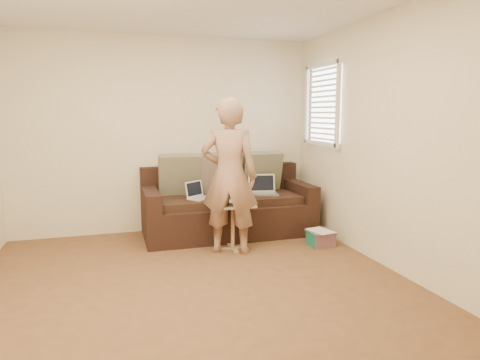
{
  "coord_description": "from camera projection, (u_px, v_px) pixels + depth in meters",
  "views": [
    {
      "loc": [
        -0.72,
        -3.55,
        1.58
      ],
      "look_at": [
        0.8,
        1.4,
        0.78
      ],
      "focal_mm": 32.01,
      "sensor_mm": 36.0,
      "label": 1
    }
  ],
  "objects": [
    {
      "name": "sofa",
      "position": [
        228.0,
        203.0,
        5.63
      ],
      "size": [
        2.2,
        0.95,
        0.85
      ],
      "primitive_type": null,
      "color": "black",
      "rests_on": "ground"
    },
    {
      "name": "wall_back",
      "position": [
        164.0,
        135.0,
        5.73
      ],
      "size": [
        4.0,
        0.0,
        4.0
      ],
      "primitive_type": "plane",
      "rotation": [
        1.57,
        0.0,
        0.0
      ],
      "color": "beige",
      "rests_on": "ground"
    },
    {
      "name": "window_blinds",
      "position": [
        323.0,
        105.0,
        5.53
      ],
      "size": [
        0.12,
        0.88,
        1.08
      ],
      "primitive_type": null,
      "color": "white",
      "rests_on": "wall_right"
    },
    {
      "name": "paper_on_table",
      "position": [
        239.0,
        202.0,
        5.09
      ],
      "size": [
        0.25,
        0.33,
        0.0
      ],
      "primitive_type": null,
      "rotation": [
        0.0,
        0.0,
        -0.14
      ],
      "color": "white",
      "rests_on": "side_table"
    },
    {
      "name": "floor",
      "position": [
        200.0,
        293.0,
        3.8
      ],
      "size": [
        4.5,
        4.5,
        0.0
      ],
      "primitive_type": "plane",
      "color": "brown",
      "rests_on": "ground"
    },
    {
      "name": "wall_right",
      "position": [
        399.0,
        143.0,
        4.18
      ],
      "size": [
        0.0,
        4.5,
        4.5
      ],
      "primitive_type": "plane",
      "rotation": [
        1.57,
        0.0,
        -1.57
      ],
      "color": "beige",
      "rests_on": "ground"
    },
    {
      "name": "wall_front",
      "position": [
        328.0,
        196.0,
        1.48
      ],
      "size": [
        4.0,
        0.0,
        4.0
      ],
      "primitive_type": "plane",
      "rotation": [
        -1.57,
        0.0,
        0.0
      ],
      "color": "beige",
      "rests_on": "ground"
    },
    {
      "name": "striped_box",
      "position": [
        321.0,
        238.0,
        5.19
      ],
      "size": [
        0.29,
        0.29,
        0.18
      ],
      "primitive_type": null,
      "color": "#CE1F4F",
      "rests_on": "ground"
    },
    {
      "name": "laptop_white",
      "position": [
        201.0,
        199.0,
        5.42
      ],
      "size": [
        0.37,
        0.36,
        0.22
      ],
      "primitive_type": null,
      "rotation": [
        0.0,
        0.0,
        0.65
      ],
      "color": "white",
      "rests_on": "sofa"
    },
    {
      "name": "pillow_mid",
      "position": [
        221.0,
        173.0,
        5.77
      ],
      "size": [
        0.55,
        0.27,
        0.57
      ],
      "primitive_type": null,
      "rotation": [
        0.24,
        0.0,
        0.0
      ],
      "color": "#765D54",
      "rests_on": "sofa"
    },
    {
      "name": "side_table",
      "position": [
        233.0,
        226.0,
        5.03
      ],
      "size": [
        0.49,
        0.35,
        0.54
      ],
      "primitive_type": null,
      "color": "silver",
      "rests_on": "ground"
    },
    {
      "name": "drinking_glass",
      "position": [
        219.0,
        198.0,
        5.05
      ],
      "size": [
        0.07,
        0.07,
        0.12
      ],
      "primitive_type": null,
      "color": "silver",
      "rests_on": "side_table"
    },
    {
      "name": "laptop_silver",
      "position": [
        264.0,
        195.0,
        5.69
      ],
      "size": [
        0.41,
        0.33,
        0.24
      ],
      "primitive_type": null,
      "rotation": [
        0.0,
        0.0,
        -0.19
      ],
      "color": "#B7BABC",
      "rests_on": "sofa"
    },
    {
      "name": "pillow_left",
      "position": [
        180.0,
        175.0,
        5.62
      ],
      "size": [
        0.55,
        0.29,
        0.57
      ],
      "primitive_type": null,
      "rotation": [
        0.28,
        0.0,
        0.0
      ],
      "color": "#65654B",
      "rests_on": "sofa"
    },
    {
      "name": "person",
      "position": [
        229.0,
        176.0,
        4.82
      ],
      "size": [
        0.76,
        0.65,
        1.77
      ],
      "primitive_type": "imported",
      "rotation": [
        0.0,
        0.0,
        2.76
      ],
      "color": "#976D52",
      "rests_on": "ground"
    },
    {
      "name": "pillow_right",
      "position": [
        262.0,
        171.0,
        5.96
      ],
      "size": [
        0.55,
        0.28,
        0.57
      ],
      "primitive_type": null,
      "rotation": [
        0.26,
        0.0,
        0.0
      ],
      "color": "#65654B",
      "rests_on": "sofa"
    },
    {
      "name": "scissors",
      "position": [
        234.0,
        203.0,
        4.99
      ],
      "size": [
        0.18,
        0.1,
        0.02
      ],
      "primitive_type": null,
      "rotation": [
        0.0,
        0.0,
        0.03
      ],
      "color": "silver",
      "rests_on": "side_table"
    }
  ]
}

